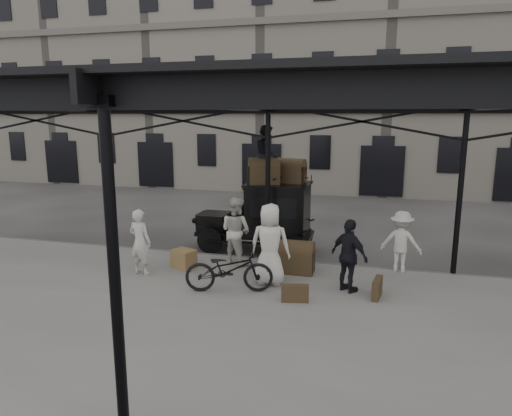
{
  "coord_description": "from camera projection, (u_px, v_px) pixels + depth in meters",
  "views": [
    {
      "loc": [
        2.92,
        -10.3,
        4.19
      ],
      "look_at": [
        -0.24,
        1.6,
        1.7
      ],
      "focal_mm": 32.0,
      "sensor_mm": 36.0,
      "label": 1
    }
  ],
  "objects": [
    {
      "name": "ground",
      "position": [
        249.0,
        288.0,
        11.32
      ],
      "size": [
        120.0,
        120.0,
        0.0
      ],
      "primitive_type": "plane",
      "color": "#383533",
      "rests_on": "ground"
    },
    {
      "name": "platform",
      "position": [
        222.0,
        319.0,
        9.42
      ],
      "size": [
        28.0,
        8.0,
        0.15
      ],
      "primitive_type": "cube",
      "color": "slate",
      "rests_on": "ground"
    },
    {
      "name": "canopy",
      "position": [
        224.0,
        94.0,
        8.78
      ],
      "size": [
        22.5,
        9.0,
        4.74
      ],
      "color": "black",
      "rests_on": "ground"
    },
    {
      "name": "building_frontage",
      "position": [
        331.0,
        68.0,
        26.99
      ],
      "size": [
        64.0,
        8.0,
        14.0
      ],
      "primitive_type": "cube",
      "color": "slate",
      "rests_on": "ground"
    },
    {
      "name": "taxi",
      "position": [
        268.0,
        214.0,
        14.17
      ],
      "size": [
        3.65,
        1.55,
        2.18
      ],
      "color": "black",
      "rests_on": "ground"
    },
    {
      "name": "porter_left",
      "position": [
        140.0,
        242.0,
        11.73
      ],
      "size": [
        0.69,
        0.51,
        1.72
      ],
      "primitive_type": "imported",
      "rotation": [
        0.0,
        0.0,
        2.98
      ],
      "color": "beige",
      "rests_on": "platform"
    },
    {
      "name": "porter_midleft",
      "position": [
        236.0,
        231.0,
        12.56
      ],
      "size": [
        1.12,
        1.01,
        1.87
      ],
      "primitive_type": "imported",
      "rotation": [
        0.0,
        0.0,
        2.73
      ],
      "color": "beige",
      "rests_on": "platform"
    },
    {
      "name": "porter_centre",
      "position": [
        270.0,
        244.0,
        11.02
      ],
      "size": [
        1.01,
        0.68,
        2.0
      ],
      "primitive_type": "imported",
      "rotation": [
        0.0,
        0.0,
        3.19
      ],
      "color": "silver",
      "rests_on": "platform"
    },
    {
      "name": "porter_official",
      "position": [
        349.0,
        256.0,
        10.54
      ],
      "size": [
        1.07,
        0.94,
        1.73
      ],
      "primitive_type": "imported",
      "rotation": [
        0.0,
        0.0,
        2.51
      ],
      "color": "black",
      "rests_on": "platform"
    },
    {
      "name": "porter_right",
      "position": [
        401.0,
        242.0,
        11.92
      ],
      "size": [
        1.15,
        0.81,
        1.63
      ],
      "primitive_type": "imported",
      "rotation": [
        0.0,
        0.0,
        2.93
      ],
      "color": "beige",
      "rests_on": "platform"
    },
    {
      "name": "bicycle",
      "position": [
        229.0,
        269.0,
        10.61
      ],
      "size": [
        2.16,
        1.2,
        1.08
      ],
      "primitive_type": "imported",
      "rotation": [
        0.0,
        0.0,
        1.82
      ],
      "color": "black",
      "rests_on": "platform"
    },
    {
      "name": "porter_roof",
      "position": [
        267.0,
        154.0,
        13.72
      ],
      "size": [
        0.88,
        1.01,
        1.76
      ],
      "primitive_type": "imported",
      "rotation": [
        0.0,
        0.0,
        1.86
      ],
      "color": "black",
      "rests_on": "taxi"
    },
    {
      "name": "steamer_trunk_roof_near",
      "position": [
        264.0,
        173.0,
        13.69
      ],
      "size": [
        1.05,
        0.85,
        0.67
      ],
      "primitive_type": null,
      "rotation": [
        0.0,
        0.0,
        0.38
      ],
      "color": "#453720",
      "rests_on": "taxi"
    },
    {
      "name": "steamer_trunk_roof_far",
      "position": [
        291.0,
        173.0,
        13.94
      ],
      "size": [
        0.94,
        0.69,
        0.62
      ],
      "primitive_type": null,
      "rotation": [
        0.0,
        0.0,
        -0.22
      ],
      "color": "#453720",
      "rests_on": "taxi"
    },
    {
      "name": "steamer_trunk_platform",
      "position": [
        295.0,
        259.0,
        11.96
      ],
      "size": [
        0.98,
        0.61,
        0.72
      ],
      "primitive_type": null,
      "rotation": [
        0.0,
        0.0,
        -0.01
      ],
      "color": "#453720",
      "rests_on": "platform"
    },
    {
      "name": "wicker_hamper",
      "position": [
        184.0,
        259.0,
        12.33
      ],
      "size": [
        0.73,
        0.65,
        0.5
      ],
      "primitive_type": "cube",
      "rotation": [
        0.0,
        0.0,
        -0.4
      ],
      "color": "olive",
      "rests_on": "platform"
    },
    {
      "name": "suitcase_upright",
      "position": [
        377.0,
        288.0,
        10.29
      ],
      "size": [
        0.25,
        0.62,
        0.45
      ],
      "primitive_type": "cube",
      "rotation": [
        0.0,
        0.0,
        -0.16
      ],
      "color": "#453720",
      "rests_on": "platform"
    },
    {
      "name": "suitcase_flat",
      "position": [
        295.0,
        293.0,
        10.06
      ],
      "size": [
        0.62,
        0.27,
        0.4
      ],
      "primitive_type": "cube",
      "rotation": [
        0.0,
        0.0,
        0.21
      ],
      "color": "#453720",
      "rests_on": "platform"
    }
  ]
}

